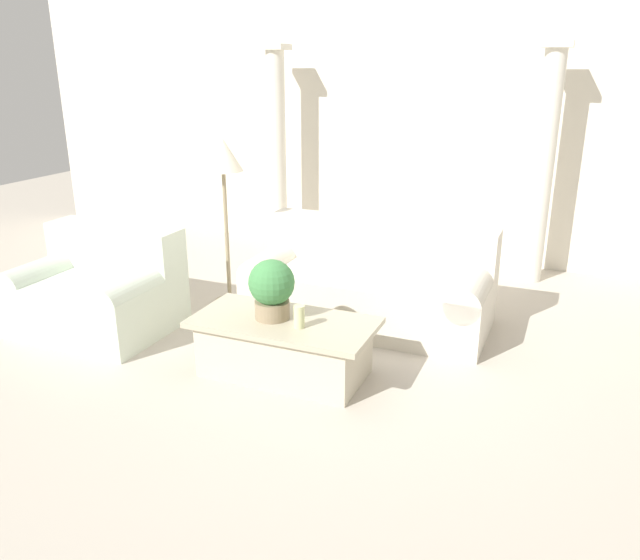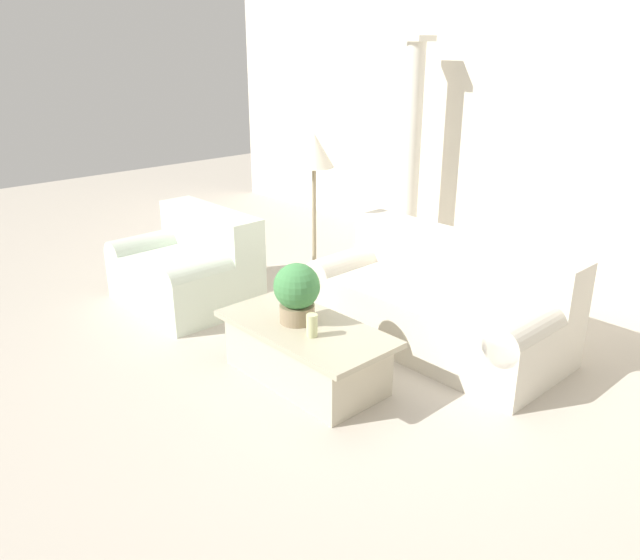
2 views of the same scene
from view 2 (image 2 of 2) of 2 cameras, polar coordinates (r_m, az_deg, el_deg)
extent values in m
plane|color=#BCB2A3|center=(4.77, 2.59, -7.36)|extent=(16.00, 16.00, 0.00)
cube|color=silver|center=(6.61, 21.31, 13.88)|extent=(10.00, 0.06, 3.20)
cube|color=beige|center=(5.03, 10.32, -3.23)|extent=(2.03, 0.94, 0.46)
cube|color=beige|center=(5.11, 12.70, 1.98)|extent=(2.03, 0.33, 0.37)
cylinder|color=beige|center=(5.48, 3.20, 1.45)|extent=(0.28, 0.94, 0.28)
cylinder|color=beige|center=(4.53, 19.30, -4.09)|extent=(0.28, 0.94, 0.28)
cube|color=silver|center=(5.83, -12.24, 0.09)|extent=(1.23, 0.94, 0.46)
cube|color=silver|center=(5.85, -10.00, 4.60)|extent=(1.23, 0.33, 0.37)
cylinder|color=silver|center=(6.16, -14.67, 3.03)|extent=(0.28, 0.94, 0.28)
cylinder|color=silver|center=(5.38, -9.79, 0.80)|extent=(0.28, 0.94, 0.28)
cube|color=beige|center=(4.43, -1.33, -6.89)|extent=(1.14, 0.57, 0.38)
cube|color=#B3A98F|center=(4.34, -1.36, -4.43)|extent=(1.29, 0.65, 0.04)
cylinder|color=#937F60|center=(4.37, -2.11, -3.04)|extent=(0.25, 0.25, 0.13)
sphere|color=#428447|center=(4.29, -2.14, -0.58)|extent=(0.32, 0.32, 0.32)
cylinder|color=beige|center=(4.15, -0.75, -4.17)|extent=(0.08, 0.08, 0.16)
cylinder|color=gray|center=(5.89, -0.51, -1.43)|extent=(0.28, 0.28, 0.03)
cylinder|color=gray|center=(5.68, -0.53, 4.33)|extent=(0.04, 0.04, 1.20)
cone|color=beige|center=(5.51, -0.55, 11.81)|extent=(0.35, 0.35, 0.29)
cylinder|color=silver|center=(7.07, 8.33, 11.57)|extent=(0.20, 0.20, 2.26)
cube|color=silver|center=(6.98, 8.86, 20.99)|extent=(0.29, 0.29, 0.06)
camera|label=1|loc=(1.56, -83.46, -2.77)|focal=35.00mm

